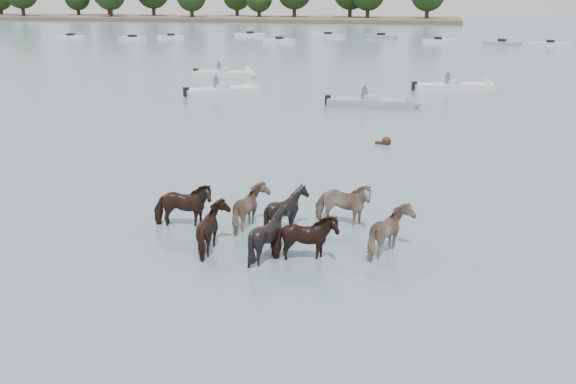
# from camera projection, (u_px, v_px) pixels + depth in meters

# --- Properties ---
(ground) EXTENTS (400.00, 400.00, 0.00)m
(ground) POSITION_uv_depth(u_px,v_px,m) (262.00, 240.00, 17.44)
(ground) COLOR #4B5F6D
(ground) RESTS_ON ground
(shoreline) EXTENTS (160.00, 30.00, 1.00)m
(shoreline) POSITION_uv_depth(u_px,v_px,m) (159.00, 18.00, 171.70)
(shoreline) COLOR #4C4233
(shoreline) RESTS_ON ground
(pony_herd) EXTENTS (7.69, 4.23, 1.52)m
(pony_herd) POSITION_uv_depth(u_px,v_px,m) (279.00, 221.00, 17.26)
(pony_herd) COLOR black
(pony_herd) RESTS_ON ground
(swimming_pony) EXTENTS (0.72, 0.44, 0.44)m
(swimming_pony) POSITION_uv_depth(u_px,v_px,m) (385.00, 142.00, 28.65)
(swimming_pony) COLOR black
(swimming_pony) RESTS_ON ground
(motorboat_a) EXTENTS (5.32, 4.57, 1.92)m
(motorboat_a) POSITION_uv_depth(u_px,v_px,m) (233.00, 91.00, 43.10)
(motorboat_a) COLOR silver
(motorboat_a) RESTS_ON ground
(motorboat_b) EXTENTS (5.91, 1.97, 1.92)m
(motorboat_b) POSITION_uv_depth(u_px,v_px,m) (384.00, 103.00, 38.09)
(motorboat_b) COLOR gray
(motorboat_b) RESTS_ON ground
(motorboat_c) EXTENTS (6.22, 3.08, 1.92)m
(motorboat_c) POSITION_uv_depth(u_px,v_px,m) (464.00, 87.00, 44.73)
(motorboat_c) COLOR silver
(motorboat_c) RESTS_ON ground
(motorboat_f) EXTENTS (5.47, 1.77, 1.92)m
(motorboat_f) POSITION_uv_depth(u_px,v_px,m) (232.00, 74.00, 51.93)
(motorboat_f) COLOR silver
(motorboat_f) RESTS_ON ground
(distant_flotilla) EXTENTS (105.16, 21.35, 0.93)m
(distant_flotilla) POSITION_uv_depth(u_px,v_px,m) (416.00, 40.00, 91.39)
(distant_flotilla) COLOR silver
(distant_flotilla) RESTS_ON ground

